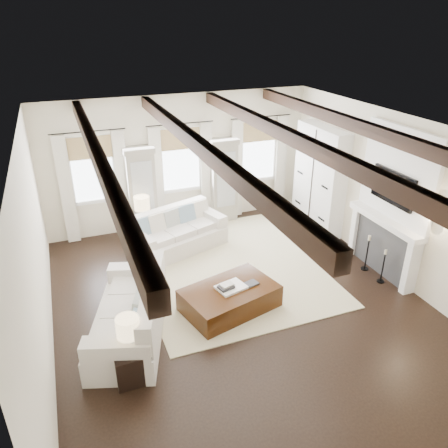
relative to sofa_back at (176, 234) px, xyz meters
name	(u,v)px	position (x,y,z in m)	size (l,w,h in m)	color
ground	(240,303)	(0.52, -2.45, -0.37)	(7.50, 7.50, 0.00)	black
room_shell	(259,186)	(1.27, -1.56, 1.52)	(6.54, 7.54, 3.22)	#F1E8CD
area_rug	(228,268)	(0.77, -1.23, -0.36)	(3.63, 4.37, 0.02)	beige
sofa_back	(176,234)	(0.00, 0.00, 0.00)	(2.33, 1.59, 0.92)	silver
sofa_left	(133,315)	(-1.45, -2.63, 0.02)	(1.71, 2.51, 0.98)	silver
ottoman	(230,298)	(0.29, -2.53, -0.16)	(1.64, 1.02, 0.43)	black
tray	(231,287)	(0.31, -2.53, 0.08)	(0.50, 0.38, 0.04)	white
book_lower	(226,287)	(0.21, -2.55, 0.12)	(0.26, 0.20, 0.04)	#262628
book_upper	(227,285)	(0.23, -2.53, 0.15)	(0.22, 0.17, 0.03)	beige
book_loose	(251,284)	(0.70, -2.55, 0.07)	(0.24, 0.18, 0.03)	#262628
side_table_front	(132,364)	(-1.64, -3.56, -0.12)	(0.50, 0.50, 0.50)	black
lamp_front	(128,329)	(-1.64, -3.56, 0.52)	(0.33, 0.33, 0.57)	black
side_table_back	(144,232)	(-0.62, 0.51, -0.09)	(0.38, 0.38, 0.57)	black
lamp_back	(142,205)	(-0.62, 0.51, 0.60)	(0.34, 0.34, 0.59)	black
candlestick_near	(383,269)	(3.42, -2.80, -0.07)	(0.15, 0.15, 0.72)	black
candlestick_far	(367,256)	(3.42, -2.30, -0.05)	(0.16, 0.16, 0.79)	black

